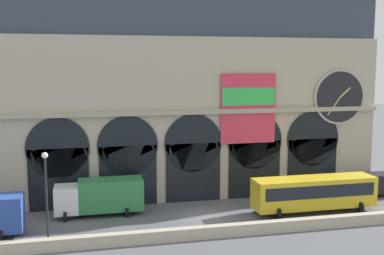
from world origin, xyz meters
name	(u,v)px	position (x,y,z in m)	size (l,w,h in m)	color
ground_plane	(206,217)	(0.00, 0.00, 0.00)	(200.00, 200.00, 0.00)	#54565B
quay_parapet_wall	(222,231)	(0.00, -4.63, 0.46)	(90.00, 0.70, 0.91)	#B2A891
station_building	(188,100)	(0.04, 7.56, 9.52)	(38.08, 5.53, 19.61)	#B2A891
box_truck_midwest	(101,196)	(-8.75, 2.73, 1.70)	(7.50, 2.91, 3.12)	white
bus_mideast	(314,192)	(9.64, -0.66, 1.78)	(11.00, 3.25, 3.10)	gold
van_east	(375,183)	(18.13, 2.78, 1.25)	(5.20, 2.48, 2.20)	black
street_lamp_quayside	(46,187)	(-12.64, -3.83, 4.41)	(0.44, 0.44, 6.90)	black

